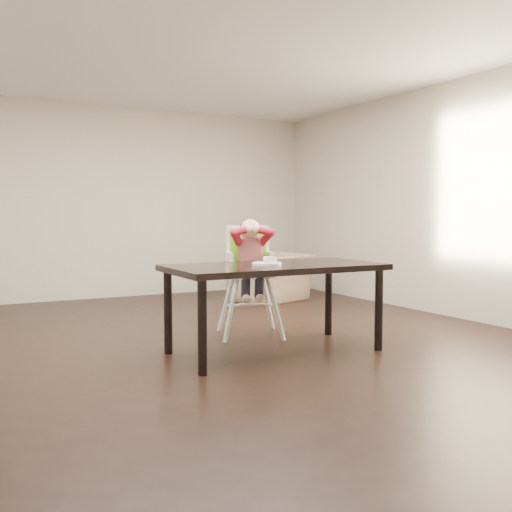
# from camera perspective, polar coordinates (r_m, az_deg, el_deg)

# --- Properties ---
(ground) EXTENTS (7.00, 7.00, 0.00)m
(ground) POSITION_cam_1_polar(r_m,az_deg,el_deg) (5.15, -3.99, -8.98)
(ground) COLOR black
(ground) RESTS_ON ground
(room_walls) EXTENTS (6.02, 7.02, 2.71)m
(room_walls) POSITION_cam_1_polar(r_m,az_deg,el_deg) (5.06, -4.10, 11.94)
(room_walls) COLOR beige
(room_walls) RESTS_ON ground
(dining_table) EXTENTS (1.80, 0.90, 0.75)m
(dining_table) POSITION_cam_1_polar(r_m,az_deg,el_deg) (4.82, 1.89, -1.77)
(dining_table) COLOR black
(dining_table) RESTS_ON ground
(high_chair) EXTENTS (0.60, 0.60, 1.12)m
(high_chair) POSITION_cam_1_polar(r_m,az_deg,el_deg) (5.50, -0.64, 0.23)
(high_chair) COLOR white
(high_chair) RESTS_ON ground
(plate) EXTENTS (0.31, 0.31, 0.07)m
(plate) POSITION_cam_1_polar(r_m,az_deg,el_deg) (4.70, 1.15, -0.64)
(plate) COLOR white
(plate) RESTS_ON dining_table
(armchair) EXTENTS (1.13, 0.91, 0.85)m
(armchair) POSITION_cam_1_polar(r_m,az_deg,el_deg) (7.84, 1.54, -1.33)
(armchair) COLOR tan
(armchair) RESTS_ON ground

